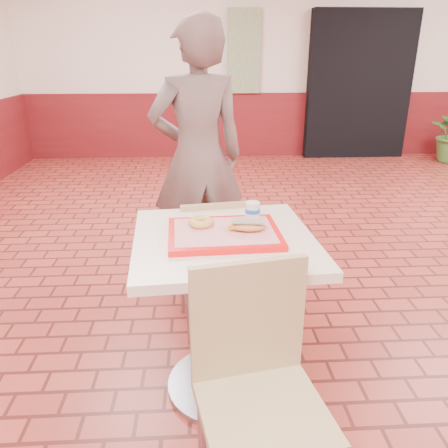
{
  "coord_description": "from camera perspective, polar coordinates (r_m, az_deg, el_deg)",
  "views": [
    {
      "loc": [
        -1.3,
        -2.09,
        1.6
      ],
      "look_at": [
        -1.2,
        -0.32,
        0.9
      ],
      "focal_mm": 35.0,
      "sensor_mm": 36.0,
      "label": 1
    }
  ],
  "objects": [
    {
      "name": "wainscot_band",
      "position": [
        2.7,
        26.06,
        -4.82
      ],
      "size": [
        8.0,
        10.0,
        1.0
      ],
      "color": "maroon",
      "rests_on": "ground"
    },
    {
      "name": "corridor_doorway",
      "position": [
        7.43,
        17.2,
        16.82
      ],
      "size": [
        1.6,
        0.22,
        2.2
      ],
      "primitive_type": "cube",
      "color": "black",
      "rests_on": "ground"
    },
    {
      "name": "promo_poster",
      "position": [
        7.07,
        2.63,
        21.56
      ],
      "size": [
        0.5,
        0.03,
        1.2
      ],
      "primitive_type": "cube",
      "color": "gray",
      "rests_on": "wainscot_band"
    },
    {
      "name": "main_table",
      "position": [
        2.06,
        0.0,
        -8.65
      ],
      "size": [
        0.79,
        0.79,
        0.84
      ],
      "rotation": [
        0.0,
        0.0,
        0.07
      ],
      "color": "beige",
      "rests_on": "ground"
    },
    {
      "name": "chair_main_front",
      "position": [
        1.65,
        4.3,
        -19.56
      ],
      "size": [
        0.5,
        0.5,
        0.93
      ],
      "rotation": [
        0.0,
        0.0,
        0.19
      ],
      "color": "tan",
      "rests_on": "ground"
    },
    {
      "name": "chair_main_back",
      "position": [
        2.52,
        -1.14,
        -4.78
      ],
      "size": [
        0.45,
        0.45,
        0.87
      ],
      "rotation": [
        0.0,
        0.0,
        3.29
      ],
      "color": "tan",
      "rests_on": "ground"
    },
    {
      "name": "customer",
      "position": [
        3.07,
        -3.41,
        8.64
      ],
      "size": [
        0.75,
        0.59,
        1.83
      ],
      "primitive_type": "imported",
      "rotation": [
        0.0,
        0.0,
        3.39
      ],
      "color": "#6D5A55",
      "rests_on": "ground"
    },
    {
      "name": "serving_tray",
      "position": [
        1.93,
        0.0,
        -1.25
      ],
      "size": [
        0.49,
        0.38,
        0.03
      ],
      "rotation": [
        0.0,
        0.0,
        0.05
      ],
      "color": "red",
      "rests_on": "main_table"
    },
    {
      "name": "ring_donut",
      "position": [
        1.97,
        -3.04,
        0.28
      ],
      "size": [
        0.12,
        0.12,
        0.04
      ],
      "primitive_type": "torus",
      "rotation": [
        0.0,
        0.0,
        -0.04
      ],
      "color": "gold",
      "rests_on": "serving_tray"
    },
    {
      "name": "long_john_donut",
      "position": [
        1.91,
        3.01,
        -0.24
      ],
      "size": [
        0.17,
        0.1,
        0.05
      ],
      "rotation": [
        0.0,
        0.0,
        -0.12
      ],
      "color": "#CE783C",
      "rests_on": "serving_tray"
    },
    {
      "name": "paper_cup",
      "position": [
        2.03,
        3.76,
        1.7
      ],
      "size": [
        0.07,
        0.07,
        0.09
      ],
      "rotation": [
        0.0,
        0.0,
        -0.03
      ],
      "color": "silver",
      "rests_on": "serving_tray"
    }
  ]
}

